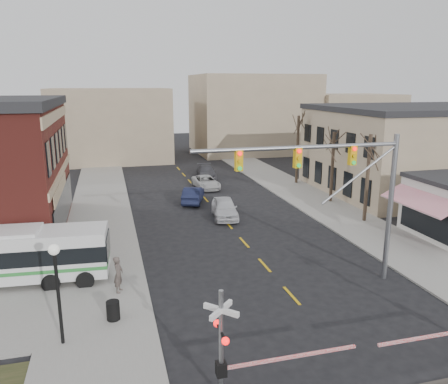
% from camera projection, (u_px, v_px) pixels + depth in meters
% --- Properties ---
extents(ground, '(160.00, 160.00, 0.00)m').
position_uv_depth(ground, '(309.00, 315.00, 20.36)').
color(ground, black).
rests_on(ground, ground).
extents(sidewalk_west, '(5.00, 60.00, 0.12)m').
position_uv_depth(sidewalk_west, '(101.00, 212.00, 36.71)').
color(sidewalk_west, gray).
rests_on(sidewalk_west, ground).
extents(sidewalk_east, '(5.00, 60.00, 0.12)m').
position_uv_depth(sidewalk_east, '(308.00, 197.00, 41.49)').
color(sidewalk_east, gray).
rests_on(sidewalk_east, ground).
extents(tan_building, '(20.30, 15.30, 8.50)m').
position_uv_depth(tan_building, '(424.00, 149.00, 43.63)').
color(tan_building, gray).
rests_on(tan_building, ground).
extents(tree_east_a, '(0.28, 0.28, 6.75)m').
position_uv_depth(tree_east_a, '(367.00, 178.00, 33.42)').
color(tree_east_a, '#382B21').
rests_on(tree_east_a, sidewalk_east).
extents(tree_east_b, '(0.28, 0.28, 6.30)m').
position_uv_depth(tree_east_b, '(332.00, 167.00, 39.18)').
color(tree_east_b, '#382B21').
rests_on(tree_east_b, sidewalk_east).
extents(tree_east_c, '(0.28, 0.28, 7.20)m').
position_uv_depth(tree_east_c, '(297.00, 150.00, 46.62)').
color(tree_east_c, '#382B21').
rests_on(tree_east_c, sidewalk_east).
extents(traffic_signal_mast, '(10.96, 0.30, 8.00)m').
position_uv_depth(traffic_signal_mast, '(343.00, 179.00, 22.19)').
color(traffic_signal_mast, gray).
rests_on(traffic_signal_mast, ground).
extents(rr_crossing_west, '(5.60, 1.36, 4.00)m').
position_uv_depth(rr_crossing_west, '(233.00, 344.00, 14.67)').
color(rr_crossing_west, gray).
rests_on(rr_crossing_west, ground).
extents(street_lamp, '(0.44, 0.44, 4.31)m').
position_uv_depth(street_lamp, '(56.00, 274.00, 17.23)').
color(street_lamp, black).
rests_on(street_lamp, sidewalk_west).
extents(trash_bin, '(0.60, 0.60, 0.88)m').
position_uv_depth(trash_bin, '(113.00, 310.00, 19.67)').
color(trash_bin, black).
rests_on(trash_bin, sidewalk_west).
extents(car_a, '(2.56, 4.93, 1.60)m').
position_uv_depth(car_a, '(225.00, 208.00, 35.21)').
color(car_a, silver).
rests_on(car_a, ground).
extents(car_b, '(2.90, 4.74, 1.48)m').
position_uv_depth(car_b, '(193.00, 195.00, 39.71)').
color(car_b, '#151A36').
rests_on(car_b, ground).
extents(car_c, '(2.43, 4.81, 1.30)m').
position_uv_depth(car_c, '(206.00, 182.00, 45.20)').
color(car_c, '#B7B7B7').
rests_on(car_c, ground).
extents(car_d, '(2.40, 4.94, 1.39)m').
position_uv_depth(car_d, '(206.00, 172.00, 50.37)').
color(car_d, '#424247').
rests_on(car_d, ground).
extents(pedestrian_near, '(0.65, 0.80, 1.90)m').
position_uv_depth(pedestrian_near, '(118.00, 274.00, 22.21)').
color(pedestrian_near, '#514641').
rests_on(pedestrian_near, sidewalk_west).
extents(pedestrian_far, '(1.10, 1.05, 1.79)m').
position_uv_depth(pedestrian_far, '(89.00, 259.00, 24.27)').
color(pedestrian_far, '#38345B').
rests_on(pedestrian_far, sidewalk_west).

